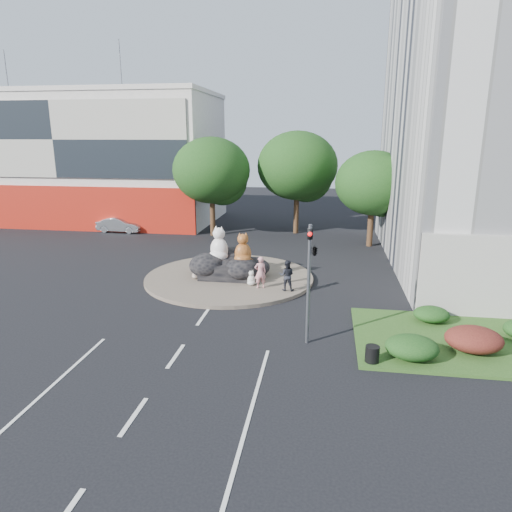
{
  "coord_description": "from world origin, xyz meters",
  "views": [
    {
      "loc": [
        5.59,
        -15.52,
        8.34
      ],
      "look_at": [
        1.91,
        8.13,
        2.0
      ],
      "focal_mm": 32.0,
      "sensor_mm": 36.0,
      "label": 1
    }
  ],
  "objects": [
    {
      "name": "hedge_near_green",
      "position": [
        9.0,
        1.0,
        0.57
      ],
      "size": [
        2.0,
        1.6,
        0.9
      ],
      "primitive_type": "ellipsoid",
      "color": "#133A12",
      "rests_on": "grass_verge"
    },
    {
      "name": "hedge_red",
      "position": [
        11.5,
        2.0,
        0.61
      ],
      "size": [
        2.2,
        1.76,
        0.99
      ],
      "primitive_type": "ellipsoid",
      "color": "#461512",
      "rests_on": "grass_verge"
    },
    {
      "name": "street_lamp",
      "position": [
        12.82,
        8.0,
        4.55
      ],
      "size": [
        2.34,
        0.22,
        8.06
      ],
      "color": "#595B60",
      "rests_on": "ground"
    },
    {
      "name": "traffic_light",
      "position": [
        5.1,
        2.0,
        3.62
      ],
      "size": [
        0.44,
        1.24,
        5.0
      ],
      "color": "#595B60",
      "rests_on": "ground"
    },
    {
      "name": "kitten_calico",
      "position": [
        -1.84,
        9.23,
        0.61
      ],
      "size": [
        0.57,
        0.52,
        0.82
      ],
      "primitive_type": null,
      "rotation": [
        0.0,
        0.0,
        -0.2
      ],
      "color": "beige",
      "rests_on": "roundabout_island"
    },
    {
      "name": "rock_plinth",
      "position": [
        0.0,
        10.0,
        0.65
      ],
      "size": [
        3.2,
        2.6,
        0.9
      ],
      "primitive_type": null,
      "color": "black",
      "rests_on": "roundabout_island"
    },
    {
      "name": "cat_tabby",
      "position": [
        0.9,
        9.68,
        2.03
      ],
      "size": [
        1.38,
        1.29,
        1.86
      ],
      "primitive_type": null,
      "rotation": [
        0.0,
        0.0,
        0.35
      ],
      "color": "#BD8327",
      "rests_on": "rock_plinth"
    },
    {
      "name": "parked_car",
      "position": [
        -12.49,
        22.0,
        0.66
      ],
      "size": [
        4.07,
        1.55,
        1.32
      ],
      "primitive_type": "imported",
      "rotation": [
        0.0,
        0.0,
        1.53
      ],
      "color": "#9DA1A4",
      "rests_on": "ground"
    },
    {
      "name": "tree_right",
      "position": [
        9.07,
        20.06,
        4.63
      ],
      "size": [
        5.7,
        5.7,
        7.3
      ],
      "color": "#382314",
      "rests_on": "ground"
    },
    {
      "name": "roundabout_island",
      "position": [
        0.0,
        10.0,
        0.1
      ],
      "size": [
        10.0,
        10.0,
        0.2
      ],
      "primitive_type": "cylinder",
      "color": "brown",
      "rests_on": "ground"
    },
    {
      "name": "pedestrian_pink",
      "position": [
        2.15,
        8.12,
        1.09
      ],
      "size": [
        0.75,
        0.62,
        1.78
      ],
      "primitive_type": "imported",
      "rotation": [
        0.0,
        0.0,
        3.48
      ],
      "color": "#CF8689",
      "rests_on": "roundabout_island"
    },
    {
      "name": "hedge_back_green",
      "position": [
        10.5,
        4.8,
        0.48
      ],
      "size": [
        1.6,
        1.28,
        0.72
      ],
      "primitive_type": "ellipsoid",
      "color": "#133A12",
      "rests_on": "grass_verge"
    },
    {
      "name": "grass_verge",
      "position": [
        12.0,
        3.0,
        0.06
      ],
      "size": [
        10.0,
        6.0,
        0.12
      ],
      "primitive_type": "cube",
      "color": "#204617",
      "rests_on": "ground"
    },
    {
      "name": "cat_white",
      "position": [
        -0.6,
        10.06,
        2.16
      ],
      "size": [
        1.61,
        1.53,
        2.12
      ],
      "primitive_type": null,
      "rotation": [
        0.0,
        0.0,
        -0.43
      ],
      "color": "silver",
      "rests_on": "rock_plinth"
    },
    {
      "name": "ground",
      "position": [
        0.0,
        0.0,
        0.0
      ],
      "size": [
        120.0,
        120.0,
        0.0
      ],
      "primitive_type": "plane",
      "color": "black",
      "rests_on": "ground"
    },
    {
      "name": "tree_mid",
      "position": [
        3.07,
        24.06,
        5.56
      ],
      "size": [
        6.84,
        6.84,
        8.76
      ],
      "color": "#382314",
      "rests_on": "ground"
    },
    {
      "name": "litter_bin",
      "position": [
        7.5,
        0.5,
        0.43
      ],
      "size": [
        0.61,
        0.61,
        0.62
      ],
      "primitive_type": "cylinder",
      "rotation": [
        0.0,
        0.0,
        0.16
      ],
      "color": "black",
      "rests_on": "grass_verge"
    },
    {
      "name": "shophouse_block",
      "position": [
        -18.0,
        27.91,
        6.18
      ],
      "size": [
        25.2,
        12.3,
        17.4
      ],
      "color": "silver",
      "rests_on": "ground"
    },
    {
      "name": "tree_left",
      "position": [
        -3.93,
        22.06,
        5.25
      ],
      "size": [
        6.46,
        6.46,
        8.27
      ],
      "color": "#382314",
      "rests_on": "ground"
    },
    {
      "name": "pedestrian_dark",
      "position": [
        3.62,
        7.9,
        1.05
      ],
      "size": [
        0.84,
        0.66,
        1.69
      ],
      "primitive_type": "imported",
      "rotation": [
        0.0,
        0.0,
        3.12
      ],
      "color": "#212229",
      "rests_on": "roundabout_island"
    },
    {
      "name": "kitten_white",
      "position": [
        1.59,
        8.52,
        0.64
      ],
      "size": [
        0.68,
        0.66,
        0.87
      ],
      "primitive_type": null,
      "rotation": [
        0.0,
        0.0,
        0.54
      ],
      "color": "beige",
      "rests_on": "roundabout_island"
    }
  ]
}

